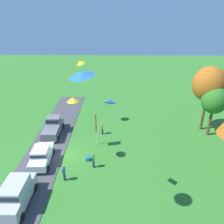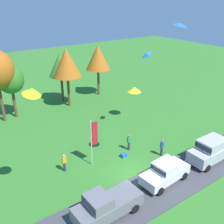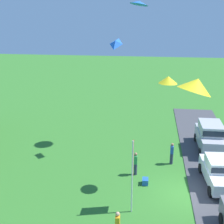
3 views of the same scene
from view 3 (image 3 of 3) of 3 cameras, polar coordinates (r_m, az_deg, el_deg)
name	(u,v)px [view 3 (image 3 of 3)]	position (r m, az deg, el deg)	size (l,w,h in m)	color
ground_plane	(185,195)	(21.02, 13.12, -14.53)	(120.00, 120.00, 0.00)	#337528
car_sedan_near_entrance	(219,171)	(22.19, 19.03, -10.11)	(4.50, 2.17, 1.84)	white
car_suv_mid_row	(210,135)	(27.10, 17.53, -4.06)	(4.60, 2.05, 2.28)	#B7B7BC
person_beside_suv	(136,163)	(22.33, 4.33, -9.36)	(0.36, 0.24, 1.71)	#2D334C
person_on_lawn	(172,153)	(24.13, 10.87, -7.44)	(0.36, 0.24, 1.71)	#2D334C
flag_banner	(133,166)	(17.81, 3.78, -9.84)	(0.71, 0.08, 4.49)	silver
cooler_box	(145,181)	(21.61, 6.10, -12.49)	(0.56, 0.40, 0.40)	blue
kite_delta_high_left	(139,3)	(25.90, 5.01, 19.27)	(1.48, 1.48, 0.26)	blue
kite_delta_trailing_tail	(168,80)	(19.09, 10.22, 5.81)	(1.14, 1.14, 0.43)	yellow
kite_delta_near_flag	(196,85)	(10.46, 15.13, 4.76)	(1.14, 1.14, 0.44)	yellow
kite_diamond_topmost	(116,43)	(23.34, 0.65, 12.55)	(0.72, 1.00, 0.29)	blue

